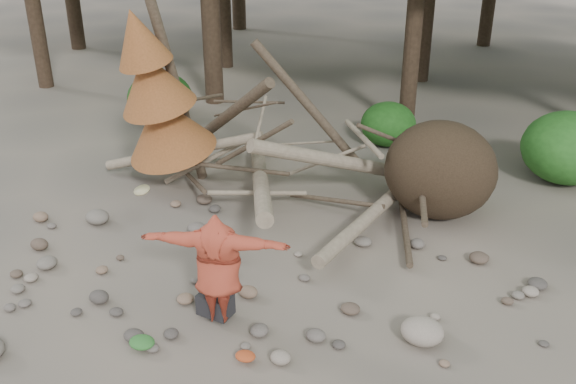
% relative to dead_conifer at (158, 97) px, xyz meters
% --- Properties ---
extents(ground, '(120.00, 120.00, 0.00)m').
position_rel_dead_conifer_xyz_m(ground, '(3.12, -3.37, -2.11)').
color(ground, '#514C44').
rests_on(ground, ground).
extents(deadfall_pile, '(8.55, 5.24, 3.30)m').
position_rel_dead_conifer_xyz_m(deadfall_pile, '(5.13, 0.87, -1.16)').
color(deadfall_pile, '#332619').
rests_on(deadfall_pile, ground).
extents(dead_conifer, '(2.06, 2.16, 4.35)m').
position_rel_dead_conifer_xyz_m(dead_conifer, '(0.00, 0.00, 0.00)').
color(dead_conifer, '#4C3F30').
rests_on(dead_conifer, ground).
extents(bush_left, '(1.80, 1.80, 1.44)m').
position_rel_dead_conifer_xyz_m(bush_left, '(-2.38, 3.83, -1.39)').
color(bush_left, '#184813').
rests_on(bush_left, ground).
extents(bush_mid, '(1.40, 1.40, 1.12)m').
position_rel_dead_conifer_xyz_m(bush_mid, '(3.92, 4.43, -1.55)').
color(bush_mid, '#215B1A').
rests_on(bush_mid, ground).
extents(bush_right, '(2.00, 2.00, 1.60)m').
position_rel_dead_conifer_xyz_m(bush_right, '(8.12, 3.63, -1.31)').
color(bush_right, '#2A6C21').
rests_on(bush_right, ground).
extents(frisbee_thrower, '(2.71, 1.03, 1.81)m').
position_rel_dead_conifer_xyz_m(frisbee_thrower, '(3.21, -3.81, -1.14)').
color(frisbee_thrower, '#9D3623').
rests_on(frisbee_thrower, ground).
extents(backpack, '(0.55, 0.41, 0.34)m').
position_rel_dead_conifer_xyz_m(backpack, '(3.09, -3.72, -1.94)').
color(backpack, black).
rests_on(backpack, ground).
extents(cloth_green, '(0.38, 0.32, 0.14)m').
position_rel_dead_conifer_xyz_m(cloth_green, '(2.45, -4.79, -2.04)').
color(cloth_green, '#2A6528').
rests_on(cloth_green, ground).
extents(cloth_orange, '(0.29, 0.24, 0.11)m').
position_rel_dead_conifer_xyz_m(cloth_orange, '(3.95, -4.52, -2.06)').
color(cloth_orange, '#A13E1B').
rests_on(cloth_orange, ground).
extents(boulder_mid_right, '(0.63, 0.57, 0.38)m').
position_rel_dead_conifer_xyz_m(boulder_mid_right, '(6.17, -3.20, -1.92)').
color(boulder_mid_right, gray).
rests_on(boulder_mid_right, ground).
extents(boulder_mid_left, '(0.47, 0.42, 0.28)m').
position_rel_dead_conifer_xyz_m(boulder_mid_left, '(-0.46, -1.82, -1.97)').
color(boulder_mid_left, '#6A6359').
rests_on(boulder_mid_left, ground).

